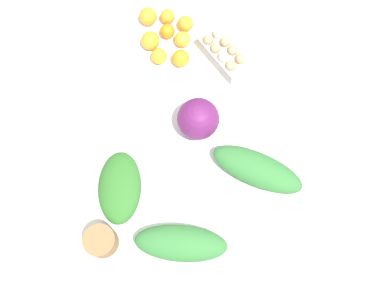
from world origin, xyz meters
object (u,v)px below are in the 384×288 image
object	(u,v)px
cabbage_purple	(198,119)
orange_0	(168,16)
orange_2	(183,39)
greens_bunch_chard	(120,187)
greens_bunch_scallion	(181,243)
orange_5	(186,24)
egg_carton	(224,53)
orange_7	(148,16)
orange_3	(159,56)
greens_bunch_beet_tops	(257,169)
paper_bag	(101,241)
orange_6	(151,41)
orange_1	(168,31)
orange_4	(181,58)

from	to	relation	value
cabbage_purple	orange_0	size ratio (longest dim) A/B	2.54
orange_2	greens_bunch_chard	bearing A→B (deg)	7.62
greens_bunch_scallion	orange_5	size ratio (longest dim) A/B	4.99
egg_carton	orange_5	xyz separation A→B (m)	(-0.06, -0.22, -0.01)
orange_2	orange_7	size ratio (longest dim) A/B	0.89
orange_3	greens_bunch_beet_tops	bearing A→B (deg)	65.19
egg_carton	greens_bunch_scallion	distance (m)	0.82
paper_bag	orange_3	size ratio (longest dim) A/B	1.69
paper_bag	orange_6	xyz separation A→B (m)	(-0.83, -0.26, -0.01)
orange_1	orange_7	size ratio (longest dim) A/B	0.83
cabbage_purple	greens_bunch_scallion	xyz separation A→B (m)	(0.46, 0.16, -0.04)
orange_2	orange_5	distance (m)	0.08
greens_bunch_scallion	orange_2	size ratio (longest dim) A/B	4.91
orange_3	orange_6	distance (m)	0.08
greens_bunch_chard	orange_2	bearing A→B (deg)	-172.38
orange_1	orange_4	size ratio (longest dim) A/B	0.88
egg_carton	orange_1	xyz separation A→B (m)	(0.01, -0.27, -0.01)
orange_2	orange_0	bearing A→B (deg)	-123.12
orange_5	orange_2	bearing A→B (deg)	18.07
orange_2	orange_5	size ratio (longest dim) A/B	1.01
orange_4	paper_bag	bearing A→B (deg)	6.98
greens_bunch_scallion	cabbage_purple	bearing A→B (deg)	-160.50
orange_6	greens_bunch_beet_tops	bearing A→B (deg)	64.02
greens_bunch_beet_tops	orange_6	size ratio (longest dim) A/B	4.53
greens_bunch_scallion	greens_bunch_chard	bearing A→B (deg)	-104.40
greens_bunch_beet_tops	orange_3	distance (m)	0.65
egg_carton	orange_4	bearing A→B (deg)	-119.64
paper_bag	orange_0	distance (m)	1.01
orange_1	orange_4	bearing A→B (deg)	50.58
orange_1	orange_7	world-z (taller)	orange_7
egg_carton	orange_5	world-z (taller)	egg_carton
paper_bag	orange_6	distance (m)	0.87
orange_7	cabbage_purple	bearing A→B (deg)	50.59
orange_2	orange_7	world-z (taller)	orange_7
greens_bunch_beet_tops	orange_1	size ratio (longest dim) A/B	5.63
egg_carton	orange_3	distance (m)	0.28
paper_bag	orange_7	size ratio (longest dim) A/B	1.48
greens_bunch_beet_tops	orange_0	xyz separation A→B (m)	(-0.47, -0.65, -0.01)
paper_bag	orange_2	xyz separation A→B (m)	(-0.91, -0.14, -0.02)
greens_bunch_beet_tops	orange_2	world-z (taller)	greens_bunch_beet_tops
greens_bunch_chard	orange_3	distance (m)	0.60
greens_bunch_scallion	orange_6	xyz separation A→B (m)	(-0.71, -0.52, -0.01)
egg_carton	orange_6	distance (m)	0.32
greens_bunch_chard	orange_6	size ratio (longest dim) A/B	3.52
greens_bunch_beet_tops	orange_0	world-z (taller)	greens_bunch_beet_tops
greens_bunch_beet_tops	orange_6	world-z (taller)	greens_bunch_beet_tops
cabbage_purple	greens_bunch_scallion	bearing A→B (deg)	19.50
orange_0	orange_1	xyz separation A→B (m)	(0.07, 0.04, -0.00)
greens_bunch_chard	greens_bunch_scallion	distance (m)	0.32
orange_1	orange_5	size ratio (longest dim) A/B	0.95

